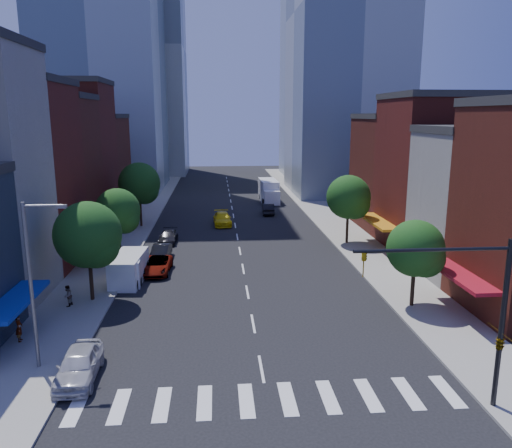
# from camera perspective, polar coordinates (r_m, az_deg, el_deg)

# --- Properties ---
(ground) EXTENTS (220.00, 220.00, 0.00)m
(ground) POSITION_cam_1_polar(r_m,az_deg,el_deg) (28.08, 0.62, -16.22)
(ground) COLOR black
(ground) RESTS_ON ground
(sidewalk_left) EXTENTS (5.00, 120.00, 0.15)m
(sidewalk_left) POSITION_cam_1_polar(r_m,az_deg,el_deg) (66.71, -13.33, 0.47)
(sidewalk_left) COLOR gray
(sidewalk_left) RESTS_ON ground
(sidewalk_right) EXTENTS (5.00, 120.00, 0.15)m
(sidewalk_right) POSITION_cam_1_polar(r_m,az_deg,el_deg) (67.55, 8.12, 0.82)
(sidewalk_right) COLOR gray
(sidewalk_right) RESTS_ON ground
(crosswalk) EXTENTS (19.00, 3.00, 0.01)m
(crosswalk) POSITION_cam_1_polar(r_m,az_deg,el_deg) (25.49, 1.27, -19.43)
(crosswalk) COLOR silver
(crosswalk) RESTS_ON ground
(bldg_left_2) EXTENTS (12.00, 9.00, 16.00)m
(bldg_left_2) POSITION_cam_1_polar(r_m,az_deg,el_deg) (49.09, -27.09, 4.65)
(bldg_left_2) COLOR #591B15
(bldg_left_2) RESTS_ON ground
(bldg_left_3) EXTENTS (12.00, 8.00, 15.00)m
(bldg_left_3) POSITION_cam_1_polar(r_m,az_deg,el_deg) (57.04, -23.85, 5.34)
(bldg_left_3) COLOR #551F15
(bldg_left_3) RESTS_ON ground
(bldg_left_4) EXTENTS (12.00, 9.00, 17.00)m
(bldg_left_4) POSITION_cam_1_polar(r_m,az_deg,el_deg) (65.00, -21.51, 7.15)
(bldg_left_4) COLOR #591B15
(bldg_left_4) RESTS_ON ground
(bldg_left_5) EXTENTS (12.00, 10.00, 13.00)m
(bldg_left_5) POSITION_cam_1_polar(r_m,az_deg,el_deg) (74.29, -19.30, 6.31)
(bldg_left_5) COLOR #551F15
(bldg_left_5) RESTS_ON ground
(bldg_right_1) EXTENTS (12.00, 8.00, 12.00)m
(bldg_right_1) POSITION_cam_1_polar(r_m,az_deg,el_deg) (46.48, 25.53, 1.94)
(bldg_right_1) COLOR beige
(bldg_right_1) RESTS_ON ground
(bldg_right_2) EXTENTS (12.00, 10.00, 15.00)m
(bldg_right_2) POSITION_cam_1_polar(r_m,az_deg,el_deg) (54.16, 20.97, 5.25)
(bldg_right_2) COLOR #591B15
(bldg_right_2) RESTS_ON ground
(bldg_right_3) EXTENTS (12.00, 10.00, 13.00)m
(bldg_right_3) POSITION_cam_1_polar(r_m,az_deg,el_deg) (63.38, 17.05, 5.54)
(bldg_right_3) COLOR #551F15
(bldg_right_3) RESTS_ON ground
(tower_ne) EXTENTS (18.00, 20.00, 60.00)m
(tower_ne) POSITION_cam_1_polar(r_m,az_deg,el_deg) (90.89, 10.48, 22.66)
(tower_ne) COLOR #9EA5AD
(tower_ne) RESTS_ON ground
(tower_far_w) EXTENTS (18.00, 18.00, 56.00)m
(tower_far_w) POSITION_cam_1_polar(r_m,az_deg,el_deg) (121.46, -12.71, 18.95)
(tower_far_w) COLOR #9EA5AD
(tower_far_w) RESTS_ON ground
(traffic_signal) EXTENTS (7.24, 2.24, 8.00)m
(traffic_signal) POSITION_cam_1_polar(r_m,az_deg,el_deg) (25.24, 25.19, -10.44)
(traffic_signal) COLOR black
(traffic_signal) RESTS_ON sidewalk_right
(streetlight) EXTENTS (2.25, 0.25, 9.00)m
(streetlight) POSITION_cam_1_polar(r_m,az_deg,el_deg) (28.47, -24.07, -5.40)
(streetlight) COLOR slate
(streetlight) RESTS_ON sidewalk_left
(tree_left_near) EXTENTS (4.80, 4.80, 7.30)m
(tree_left_near) POSITION_cam_1_polar(r_m,az_deg,el_deg) (37.61, -18.44, -1.46)
(tree_left_near) COLOR black
(tree_left_near) RESTS_ON sidewalk_left
(tree_left_mid) EXTENTS (4.20, 4.20, 6.65)m
(tree_left_mid) POSITION_cam_1_polar(r_m,az_deg,el_deg) (48.18, -15.38, 1.26)
(tree_left_mid) COLOR black
(tree_left_mid) RESTS_ON sidewalk_left
(tree_left_far) EXTENTS (5.00, 5.00, 7.75)m
(tree_left_far) POSITION_cam_1_polar(r_m,az_deg,el_deg) (61.70, -13.06, 4.37)
(tree_left_far) COLOR black
(tree_left_far) RESTS_ON sidewalk_left
(tree_right_near) EXTENTS (4.00, 4.00, 6.20)m
(tree_right_near) POSITION_cam_1_polar(r_m,az_deg,el_deg) (36.52, 18.00, -2.92)
(tree_right_near) COLOR black
(tree_right_near) RESTS_ON sidewalk_right
(tree_right_far) EXTENTS (4.60, 4.60, 7.20)m
(tree_right_far) POSITION_cam_1_polar(r_m,az_deg,el_deg) (53.05, 10.69, 2.85)
(tree_right_far) COLOR black
(tree_right_far) RESTS_ON sidewalk_right
(parked_car_front) EXTENTS (2.08, 4.86, 1.64)m
(parked_car_front) POSITION_cam_1_polar(r_m,az_deg,el_deg) (28.28, -19.57, -14.90)
(parked_car_front) COLOR #B9B8BD
(parked_car_front) RESTS_ON ground
(parked_car_second) EXTENTS (1.82, 4.47, 1.44)m
(parked_car_second) POSITION_cam_1_polar(r_m,az_deg,el_deg) (48.04, -10.82, -3.21)
(parked_car_second) COLOR black
(parked_car_second) RESTS_ON ground
(parked_car_third) EXTENTS (2.47, 5.03, 1.38)m
(parked_car_third) POSITION_cam_1_polar(r_m,az_deg,el_deg) (44.19, -11.24, -4.65)
(parked_car_third) COLOR #999999
(parked_car_third) RESTS_ON ground
(parked_car_rear) EXTENTS (1.96, 4.50, 1.29)m
(parked_car_rear) POSITION_cam_1_polar(r_m,az_deg,el_deg) (54.26, -10.00, -1.47)
(parked_car_rear) COLOR black
(parked_car_rear) RESTS_ON ground
(cargo_van_near) EXTENTS (2.54, 5.61, 2.33)m
(cargo_van_near) POSITION_cam_1_polar(r_m,az_deg,el_deg) (42.13, -14.34, -4.99)
(cargo_van_near) COLOR white
(cargo_van_near) RESTS_ON ground
(cargo_van_far) EXTENTS (2.26, 5.22, 2.19)m
(cargo_van_far) POSITION_cam_1_polar(r_m,az_deg,el_deg) (42.65, -14.20, -4.86)
(cargo_van_far) COLOR white
(cargo_van_far) RESTS_ON ground
(taxi) EXTENTS (2.37, 5.34, 1.52)m
(taxi) POSITION_cam_1_polar(r_m,az_deg,el_deg) (62.30, -3.86, 0.59)
(taxi) COLOR yellow
(taxi) RESTS_ON ground
(traffic_car_oncoming) EXTENTS (1.74, 4.51, 1.47)m
(traffic_car_oncoming) POSITION_cam_1_polar(r_m,az_deg,el_deg) (68.96, 1.38, 1.74)
(traffic_car_oncoming) COLOR black
(traffic_car_oncoming) RESTS_ON ground
(traffic_car_far) EXTENTS (1.79, 4.22, 1.42)m
(traffic_car_far) POSITION_cam_1_polar(r_m,az_deg,el_deg) (82.38, 1.23, 3.47)
(traffic_car_far) COLOR #999999
(traffic_car_far) RESTS_ON ground
(box_truck) EXTENTS (2.79, 8.47, 3.39)m
(box_truck) POSITION_cam_1_polar(r_m,az_deg,el_deg) (78.97, 1.48, 3.73)
(box_truck) COLOR white
(box_truck) RESTS_ON ground
(pedestrian_near) EXTENTS (0.50, 0.67, 1.66)m
(pedestrian_near) POSITION_cam_1_polar(r_m,az_deg,el_deg) (33.55, -25.46, -10.69)
(pedestrian_near) COLOR #999999
(pedestrian_near) RESTS_ON sidewalk_left
(pedestrian_far) EXTENTS (0.75, 0.86, 1.53)m
(pedestrian_far) POSITION_cam_1_polar(r_m,az_deg,el_deg) (38.04, -20.73, -7.69)
(pedestrian_far) COLOR #999999
(pedestrian_far) RESTS_ON sidewalk_left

